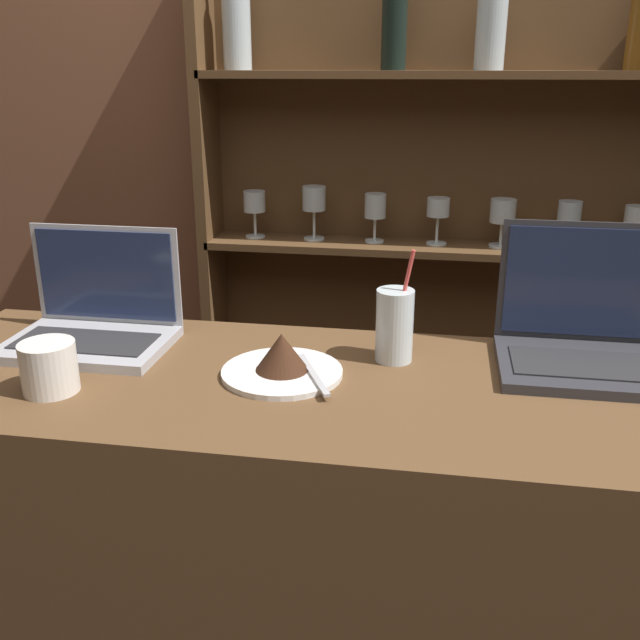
% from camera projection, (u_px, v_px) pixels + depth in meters
% --- Properties ---
extents(bar_counter, '(1.73, 0.51, 0.97)m').
position_uv_depth(bar_counter, '(385.00, 622.00, 1.34)').
color(bar_counter, brown).
rests_on(bar_counter, ground_plane).
extents(back_wall, '(7.00, 0.06, 2.70)m').
position_uv_depth(back_wall, '(424.00, 112.00, 1.96)').
color(back_wall, brown).
rests_on(back_wall, ground_plane).
extents(back_shelf, '(1.32, 0.18, 1.81)m').
position_uv_depth(back_shelf, '(434.00, 257.00, 2.01)').
color(back_shelf, brown).
rests_on(back_shelf, ground_plane).
extents(laptop_near, '(0.30, 0.21, 0.21)m').
position_uv_depth(laptop_near, '(95.00, 319.00, 1.35)').
color(laptop_near, '#ADADB2').
rests_on(laptop_near, bar_counter).
extents(laptop_far, '(0.29, 0.23, 0.24)m').
position_uv_depth(laptop_far, '(583.00, 335.00, 1.25)').
color(laptop_far, '#333338').
rests_on(laptop_far, bar_counter).
extents(cake_plate, '(0.21, 0.21, 0.08)m').
position_uv_depth(cake_plate, '(282.00, 361.00, 1.21)').
color(cake_plate, white).
rests_on(cake_plate, bar_counter).
extents(water_glass, '(0.07, 0.07, 0.20)m').
position_uv_depth(water_glass, '(395.00, 325.00, 1.26)').
color(water_glass, silver).
rests_on(water_glass, bar_counter).
extents(coffee_cup, '(0.09, 0.09, 0.08)m').
position_uv_depth(coffee_cup, '(49.00, 367.00, 1.14)').
color(coffee_cup, silver).
rests_on(coffee_cup, bar_counter).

